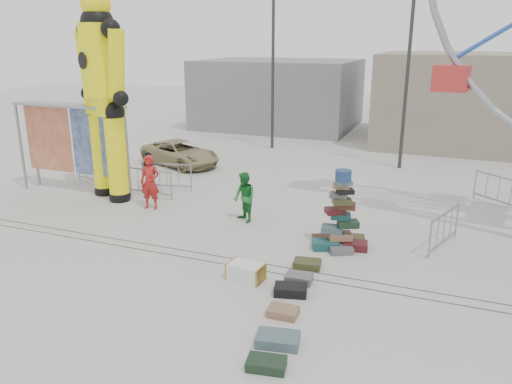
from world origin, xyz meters
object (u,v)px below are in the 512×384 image
at_px(barricade_wheel_back, 498,191).
at_px(parked_suv, 180,153).
at_px(barricade_wheel_front, 444,229).
at_px(lamp_post_right, 410,69).
at_px(pedestrian_red, 150,182).
at_px(lamp_post_left, 275,64).
at_px(barricade_dummy_b, 149,183).
at_px(pedestrian_green, 244,197).
at_px(pedestrian_black, 149,172).
at_px(crash_test_dummy, 103,89).
at_px(barricade_dummy_a, 93,171).
at_px(barricade_dummy_c, 167,176).
at_px(steamer_trunk, 246,272).
at_px(suitcase_tower, 340,226).
at_px(banner_scaffold, 70,127).

bearing_deg(barricade_wheel_back, parked_suv, -143.50).
bearing_deg(barricade_wheel_front, lamp_post_right, 32.17).
bearing_deg(pedestrian_red, lamp_post_left, 76.47).
xyz_separation_m(lamp_post_right, barricade_wheel_back, (3.76, -4.33, -3.93)).
distance_m(barricade_dummy_b, pedestrian_green, 4.55).
bearing_deg(pedestrian_black, lamp_post_right, -110.77).
xyz_separation_m(crash_test_dummy, barricade_dummy_a, (-1.84, 1.25, -3.48)).
relative_size(barricade_dummy_b, pedestrian_black, 1.29).
xyz_separation_m(barricade_dummy_c, pedestrian_green, (4.24, -2.18, 0.27)).
xyz_separation_m(barricade_dummy_c, pedestrian_black, (-0.56, -0.37, 0.23)).
xyz_separation_m(lamp_post_right, pedestrian_green, (-4.06, -9.18, -3.66)).
bearing_deg(barricade_dummy_b, pedestrian_red, -51.50).
bearing_deg(parked_suv, pedestrian_green, -115.03).
bearing_deg(parked_suv, steamer_trunk, -122.06).
distance_m(suitcase_tower, pedestrian_green, 3.47).
bearing_deg(steamer_trunk, crash_test_dummy, 155.47).
xyz_separation_m(suitcase_tower, barricade_wheel_front, (2.78, 1.02, -0.09)).
relative_size(barricade_dummy_b, pedestrian_green, 1.22).
bearing_deg(barricade_wheel_front, barricade_dummy_a, 102.16).
xyz_separation_m(crash_test_dummy, steamer_trunk, (7.29, -4.39, -3.82)).
height_order(suitcase_tower, barricade_wheel_front, suitcase_tower).
relative_size(suitcase_tower, barricade_wheel_front, 1.15).
height_order(barricade_wheel_back, pedestrian_green, pedestrian_green).
distance_m(steamer_trunk, barricade_dummy_a, 10.74).
xyz_separation_m(lamp_post_right, parked_suv, (-9.84, -3.25, -3.91)).
xyz_separation_m(crash_test_dummy, pedestrian_black, (0.87, 1.23, -3.25)).
relative_size(steamer_trunk, barricade_dummy_b, 0.45).
height_order(barricade_dummy_b, barricade_wheel_front, same).
bearing_deg(pedestrian_black, barricade_wheel_back, -137.00).
relative_size(barricade_wheel_front, pedestrian_black, 1.29).
height_order(lamp_post_left, crash_test_dummy, lamp_post_left).
height_order(crash_test_dummy, barricade_wheel_front, crash_test_dummy).
relative_size(lamp_post_right, pedestrian_red, 4.18).
height_order(pedestrian_red, pedestrian_black, pedestrian_red).
bearing_deg(lamp_post_left, barricade_dummy_c, -98.23).
bearing_deg(pedestrian_black, banner_scaffold, 55.57).
bearing_deg(steamer_trunk, lamp_post_right, 85.93).
distance_m(banner_scaffold, pedestrian_black, 3.34).
distance_m(barricade_wheel_front, pedestrian_green, 6.13).
xyz_separation_m(lamp_post_left, crash_test_dummy, (-2.73, -10.61, -0.46)).
distance_m(pedestrian_black, parked_suv, 4.24).
height_order(suitcase_tower, barricade_dummy_c, suitcase_tower).
distance_m(crash_test_dummy, barricade_dummy_c, 4.08).
relative_size(lamp_post_right, banner_scaffold, 1.68).
height_order(barricade_dummy_b, barricade_wheel_back, same).
distance_m(barricade_wheel_back, pedestrian_black, 12.99).
distance_m(banner_scaffold, barricade_dummy_a, 2.39).
relative_size(suitcase_tower, banner_scaffold, 0.48).
xyz_separation_m(lamp_post_right, barricade_wheel_front, (2.07, -9.08, -3.93)).
xyz_separation_m(crash_test_dummy, pedestrian_red, (2.10, -0.57, -3.07)).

